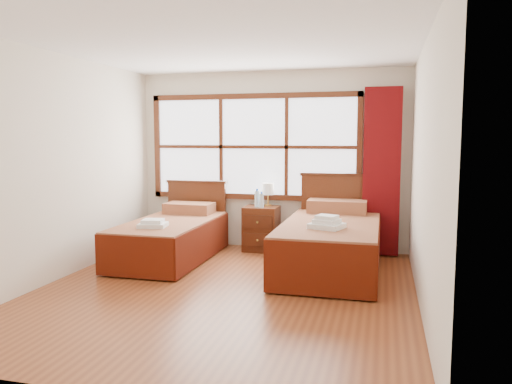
# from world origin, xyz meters

# --- Properties ---
(floor) EXTENTS (4.50, 4.50, 0.00)m
(floor) POSITION_xyz_m (0.00, 0.00, 0.00)
(floor) COLOR brown
(floor) RESTS_ON ground
(ceiling) EXTENTS (4.50, 4.50, 0.00)m
(ceiling) POSITION_xyz_m (0.00, 0.00, 2.60)
(ceiling) COLOR white
(ceiling) RESTS_ON wall_back
(wall_back) EXTENTS (4.00, 0.00, 4.00)m
(wall_back) POSITION_xyz_m (0.00, 2.25, 1.30)
(wall_back) COLOR silver
(wall_back) RESTS_ON floor
(wall_left) EXTENTS (0.00, 4.50, 4.50)m
(wall_left) POSITION_xyz_m (-2.00, 0.00, 1.30)
(wall_left) COLOR silver
(wall_left) RESTS_ON floor
(wall_right) EXTENTS (0.00, 4.50, 4.50)m
(wall_right) POSITION_xyz_m (2.00, 0.00, 1.30)
(wall_right) COLOR silver
(wall_right) RESTS_ON floor
(window) EXTENTS (3.16, 0.06, 1.56)m
(window) POSITION_xyz_m (-0.25, 2.21, 1.50)
(window) COLOR white
(window) RESTS_ON wall_back
(curtain) EXTENTS (0.50, 0.16, 2.30)m
(curtain) POSITION_xyz_m (1.60, 2.11, 1.17)
(curtain) COLOR #63090C
(curtain) RESTS_ON wall_back
(bed_left) EXTENTS (1.02, 2.04, 0.99)m
(bed_left) POSITION_xyz_m (-1.13, 1.20, 0.30)
(bed_left) COLOR #401C0D
(bed_left) RESTS_ON floor
(bed_right) EXTENTS (1.16, 2.26, 1.14)m
(bed_right) POSITION_xyz_m (1.02, 1.20, 0.35)
(bed_right) COLOR #401C0D
(bed_right) RESTS_ON floor
(nightstand) EXTENTS (0.48, 0.48, 0.64)m
(nightstand) POSITION_xyz_m (-0.08, 1.99, 0.32)
(nightstand) COLOR #4E2311
(nightstand) RESTS_ON floor
(towels_left) EXTENTS (0.38, 0.34, 0.10)m
(towels_left) POSITION_xyz_m (-1.14, 0.66, 0.57)
(towels_left) COLOR white
(towels_left) RESTS_ON bed_left
(towels_right) EXTENTS (0.44, 0.41, 0.15)m
(towels_right) POSITION_xyz_m (1.01, 0.69, 0.67)
(towels_right) COLOR white
(towels_right) RESTS_ON bed_right
(lamp) EXTENTS (0.17, 0.17, 0.33)m
(lamp) POSITION_xyz_m (-0.01, 2.13, 0.88)
(lamp) COLOR gold
(lamp) RESTS_ON nightstand
(bottle_near) EXTENTS (0.07, 0.07, 0.27)m
(bottle_near) POSITION_xyz_m (-0.13, 1.94, 0.77)
(bottle_near) COLOR #BCE3F2
(bottle_near) RESTS_ON nightstand
(bottle_far) EXTENTS (0.06, 0.06, 0.23)m
(bottle_far) POSITION_xyz_m (-0.05, 1.88, 0.75)
(bottle_far) COLOR #BCE3F2
(bottle_far) RESTS_ON nightstand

